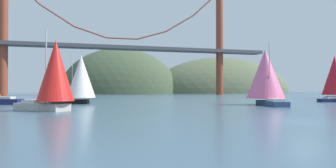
{
  "coord_description": "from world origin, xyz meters",
  "views": [
    {
      "loc": [
        -15.74,
        -18.64,
        2.39
      ],
      "look_at": [
        0.0,
        34.99,
        3.23
      ],
      "focal_mm": 33.18,
      "sensor_mm": 36.0,
      "label": 1
    }
  ],
  "objects_px": {
    "sailboat_red_spinnaker": "(54,75)",
    "sailboat_white_mainsail": "(80,78)",
    "sailboat_crimson_sail": "(335,77)",
    "sailboat_pink_spinnaker": "(266,75)"
  },
  "relations": [
    {
      "from": "sailboat_red_spinnaker",
      "to": "sailboat_white_mainsail",
      "type": "distance_m",
      "value": 16.0
    },
    {
      "from": "sailboat_crimson_sail",
      "to": "sailboat_pink_spinnaker",
      "type": "xyz_separation_m",
      "value": [
        -31.46,
        -18.96,
        -0.83
      ]
    },
    {
      "from": "sailboat_pink_spinnaker",
      "to": "sailboat_white_mainsail",
      "type": "bearing_deg",
      "value": 156.45
    },
    {
      "from": "sailboat_pink_spinnaker",
      "to": "sailboat_red_spinnaker",
      "type": "relative_size",
      "value": 1.07
    },
    {
      "from": "sailboat_pink_spinnaker",
      "to": "sailboat_white_mainsail",
      "type": "xyz_separation_m",
      "value": [
        -26.05,
        11.35,
        -0.3
      ]
    },
    {
      "from": "sailboat_pink_spinnaker",
      "to": "sailboat_white_mainsail",
      "type": "relative_size",
      "value": 1.19
    },
    {
      "from": "sailboat_crimson_sail",
      "to": "sailboat_white_mainsail",
      "type": "distance_m",
      "value": 58.02
    },
    {
      "from": "sailboat_crimson_sail",
      "to": "sailboat_pink_spinnaker",
      "type": "bearing_deg",
      "value": -148.92
    },
    {
      "from": "sailboat_crimson_sail",
      "to": "sailboat_red_spinnaker",
      "type": "xyz_separation_m",
      "value": [
        -60.38,
        -23.35,
        -1.33
      ]
    },
    {
      "from": "sailboat_crimson_sail",
      "to": "sailboat_white_mainsail",
      "type": "bearing_deg",
      "value": -172.46
    }
  ]
}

